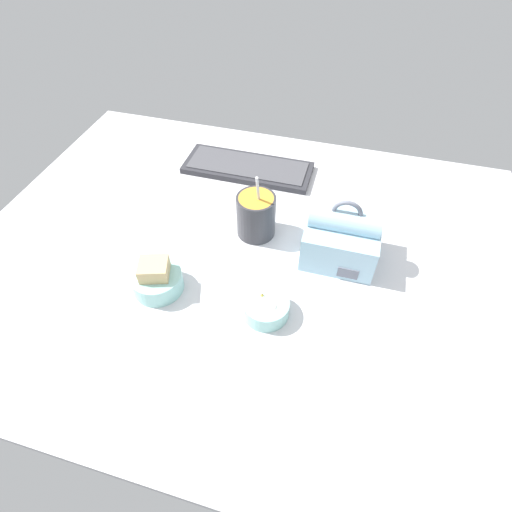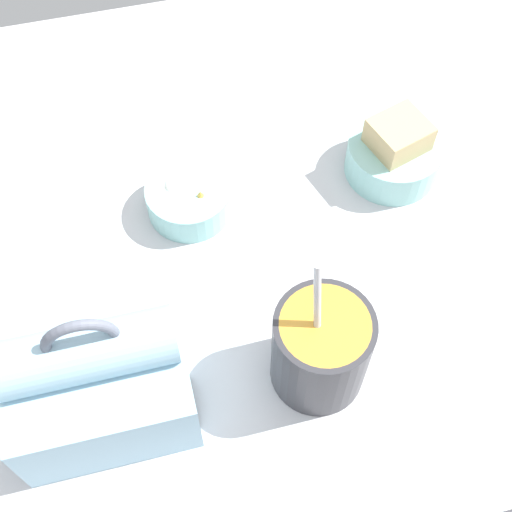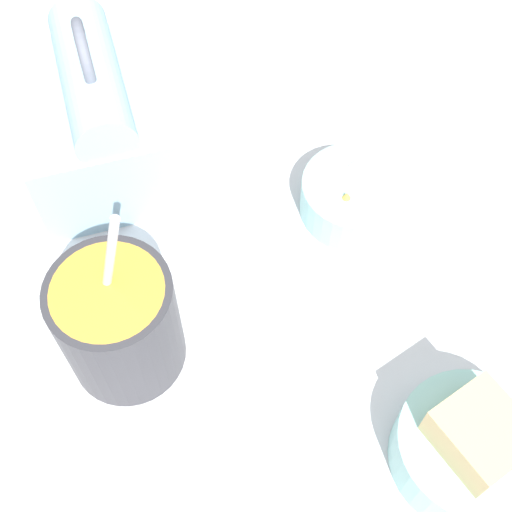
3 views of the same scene
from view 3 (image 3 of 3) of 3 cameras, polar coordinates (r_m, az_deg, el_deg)
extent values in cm
cube|color=silver|center=(65.18, -3.27, -7.08)|extent=(140.00, 110.00, 2.00)
cube|color=#9EC6DB|center=(72.74, -12.03, 10.06)|extent=(17.33, 15.12, 10.02)
cylinder|color=#9EC6DB|center=(68.09, -13.04, 13.65)|extent=(16.46, 5.51, 5.51)
cube|color=slate|center=(76.73, -6.45, 11.95)|extent=(4.85, 0.30, 3.01)
torus|color=slate|center=(66.40, -13.47, 15.15)|extent=(7.06, 1.00, 7.06)
cylinder|color=#333338|center=(59.46, -10.88, -5.38)|extent=(9.95, 9.95, 11.57)
cylinder|color=gold|center=(54.66, -11.81, -2.88)|extent=(8.76, 8.76, 0.60)
cylinder|color=silver|center=(53.68, -11.73, -1.29)|extent=(0.70, 3.90, 13.08)
cylinder|color=#93D1CC|center=(60.57, 16.48, -14.65)|extent=(11.66, 11.66, 4.85)
cube|color=tan|center=(58.11, 17.14, -13.88)|extent=(7.90, 7.53, 6.79)
cylinder|color=#93D1CC|center=(70.18, 7.79, 4.71)|extent=(10.26, 10.26, 4.15)
ellipsoid|color=white|center=(70.41, 8.04, 6.31)|extent=(2.79, 2.79, 3.28)
cone|color=#EFBC47|center=(68.18, 7.15, 4.16)|extent=(4.64, 4.64, 3.53)
sphere|color=#4C5623|center=(71.32, 10.04, 5.46)|extent=(1.23, 1.23, 1.23)
sphere|color=#4C5623|center=(71.35, 9.47, 5.62)|extent=(1.23, 1.23, 1.23)
camera|label=1|loc=(0.86, 68.99, 48.45)|focal=28.00mm
camera|label=2|loc=(0.52, -83.86, 39.06)|focal=50.00mm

